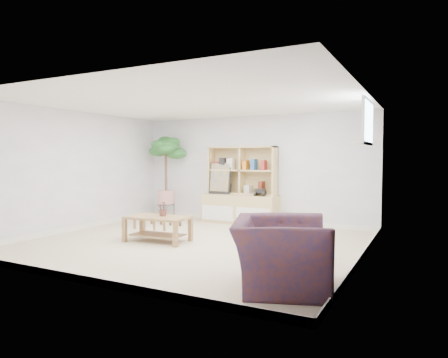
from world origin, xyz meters
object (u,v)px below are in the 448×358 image
at_px(coffee_table, 158,229).
at_px(armchair, 280,248).
at_px(storage_unit, 240,185).
at_px(floor_tree, 166,177).

bearing_deg(coffee_table, armchair, -30.83).
height_order(coffee_table, armchair, armchair).
relative_size(storage_unit, floor_tree, 0.86).
xyz_separation_m(storage_unit, coffee_table, (-0.45, -2.43, -0.64)).
distance_m(storage_unit, coffee_table, 2.55).
bearing_deg(floor_tree, armchair, -40.98).
relative_size(storage_unit, armchair, 1.45).
height_order(storage_unit, coffee_table, storage_unit).
height_order(storage_unit, floor_tree, floor_tree).
bearing_deg(storage_unit, coffee_table, -100.47).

